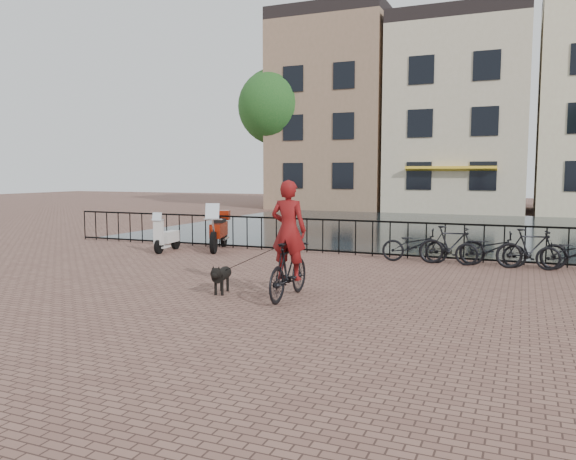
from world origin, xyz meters
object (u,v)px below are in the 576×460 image
at_px(motorcycle, 219,225).
at_px(dog, 222,278).
at_px(scooter, 167,231).
at_px(cyclist, 289,246).

bearing_deg(motorcycle, dog, -78.39).
relative_size(dog, scooter, 0.66).
height_order(cyclist, dog, cyclist).
relative_size(cyclist, motorcycle, 1.20).
xyz_separation_m(dog, scooter, (-4.45, 4.54, 0.33)).
bearing_deg(dog, cyclist, -9.85).
bearing_deg(cyclist, dog, 2.67).
relative_size(cyclist, scooter, 1.89).
xyz_separation_m(cyclist, motorcycle, (-4.59, 5.37, -0.23)).
distance_m(cyclist, motorcycle, 7.07).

